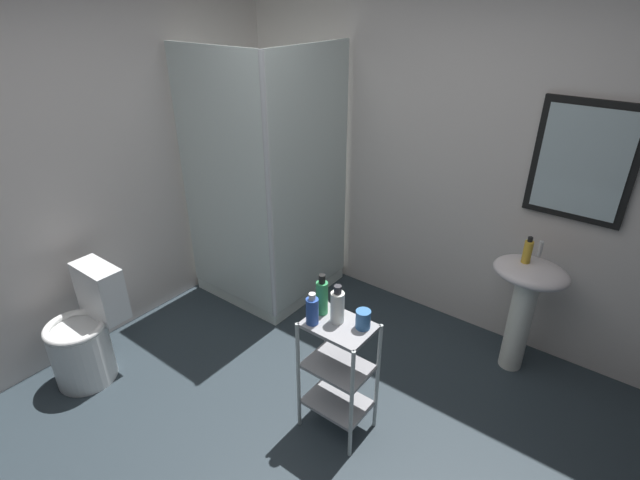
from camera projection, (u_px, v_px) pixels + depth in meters
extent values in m
cube|color=#2A353D|center=(287.00, 462.00, 2.65)|extent=(4.20, 4.20, 0.02)
cube|color=silver|center=(454.00, 159.00, 3.37)|extent=(4.20, 0.10, 2.50)
cube|color=black|center=(583.00, 162.00, 2.81)|extent=(0.56, 0.03, 0.72)
cube|color=silver|center=(582.00, 163.00, 2.80)|extent=(0.48, 0.01, 0.64)
cube|color=silver|center=(62.00, 176.00, 3.06)|extent=(0.10, 4.20, 2.50)
cube|color=white|center=(272.00, 277.00, 4.24)|extent=(0.90, 0.90, 0.10)
cube|color=silver|center=(223.00, 186.00, 3.46)|extent=(0.90, 0.02, 1.90)
cube|color=silver|center=(311.00, 181.00, 3.54)|extent=(0.02, 0.90, 1.90)
cylinder|color=silver|center=(269.00, 200.00, 3.22)|extent=(0.04, 0.04, 1.90)
cylinder|color=silver|center=(271.00, 272.00, 4.22)|extent=(0.08, 0.08, 0.00)
cylinder|color=white|center=(518.00, 325.00, 3.17)|extent=(0.15, 0.15, 0.68)
ellipsoid|color=white|center=(531.00, 272.00, 2.98)|extent=(0.46, 0.37, 0.13)
cylinder|color=silver|center=(540.00, 249.00, 3.01)|extent=(0.03, 0.03, 0.10)
cylinder|color=white|center=(82.00, 354.00, 3.12)|extent=(0.37, 0.37, 0.40)
torus|color=white|center=(74.00, 327.00, 3.02)|extent=(0.37, 0.37, 0.04)
cube|color=white|center=(100.00, 290.00, 3.10)|extent=(0.35, 0.17, 0.36)
cylinder|color=silver|center=(298.00, 377.00, 2.70)|extent=(0.02, 0.02, 0.74)
cylinder|color=silver|center=(351.00, 407.00, 2.51)|extent=(0.02, 0.02, 0.74)
cylinder|color=silver|center=(326.00, 352.00, 2.88)|extent=(0.02, 0.02, 0.74)
cylinder|color=silver|center=(377.00, 378.00, 2.69)|extent=(0.02, 0.02, 0.74)
cube|color=#99999E|center=(337.00, 402.00, 2.78)|extent=(0.36, 0.26, 0.02)
cube|color=#99999E|center=(338.00, 367.00, 2.66)|extent=(0.36, 0.26, 0.02)
cube|color=#99999E|center=(339.00, 326.00, 2.53)|extent=(0.36, 0.26, 0.02)
cylinder|color=gold|center=(527.00, 252.00, 2.93)|extent=(0.05, 0.05, 0.14)
cylinder|color=black|center=(530.00, 239.00, 2.89)|extent=(0.03, 0.03, 0.03)
cylinder|color=white|center=(337.00, 307.00, 2.51)|extent=(0.07, 0.07, 0.18)
cylinder|color=#333338|center=(338.00, 290.00, 2.46)|extent=(0.04, 0.04, 0.04)
cylinder|color=#2C52B4|center=(312.00, 311.00, 2.50)|extent=(0.07, 0.07, 0.15)
cylinder|color=white|center=(312.00, 296.00, 2.46)|extent=(0.04, 0.04, 0.03)
cylinder|color=#329858|center=(322.00, 298.00, 2.57)|extent=(0.07, 0.07, 0.19)
cylinder|color=black|center=(322.00, 279.00, 2.52)|extent=(0.04, 0.04, 0.05)
cylinder|color=#3870B2|center=(363.00, 319.00, 2.48)|extent=(0.08, 0.08, 0.10)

